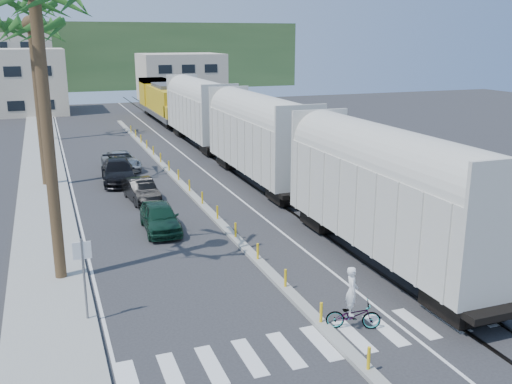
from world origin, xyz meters
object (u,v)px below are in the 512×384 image
car_second (141,190)px  street_sign (83,268)px  car_lead (160,217)px  cyclist (353,310)px

car_second → street_sign: bearing=-112.0°
car_lead → cyclist: cyclist is taller
street_sign → car_lead: (4.20, 8.55, -1.26)m
street_sign → cyclist: 9.02m
car_lead → cyclist: (4.01, -12.07, -0.03)m
car_second → car_lead: bearing=-95.7°
street_sign → car_second: (4.21, 14.27, -1.30)m
street_sign → car_second: bearing=73.6°
street_sign → car_lead: street_sign is taller
street_sign → car_lead: bearing=63.9°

